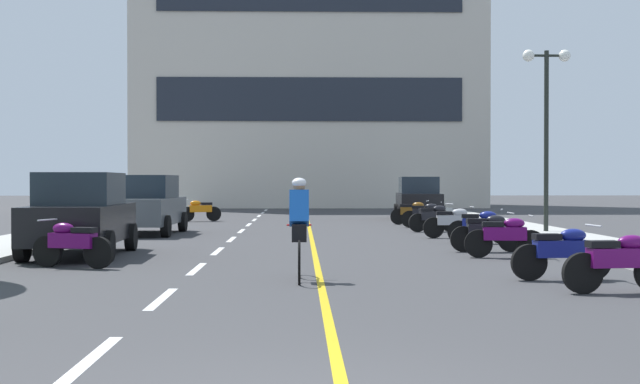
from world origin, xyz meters
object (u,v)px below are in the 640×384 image
(motorcycle_5, at_px, (488,232))
(motorcycle_8, at_px, (434,217))
(street_lamp_mid, at_px, (546,100))
(motorcycle_10, at_px, (413,212))
(motorcycle_7, at_px, (453,222))
(motorcycle_3, at_px, (72,243))
(parked_car_near, at_px, (81,214))
(parked_car_far, at_px, (419,198))
(motorcycle_2, at_px, (562,252))
(motorcycle_1, at_px, (620,261))
(motorcycle_11, at_px, (200,210))
(parked_car_mid, at_px, (147,205))
(motorcycle_9, at_px, (426,214))
(motorcycle_4, at_px, (505,236))
(cyclist_rider, at_px, (299,227))
(motorcycle_6, at_px, (481,226))

(motorcycle_5, xyz_separation_m, motorcycle_8, (0.00, 7.83, 0.00))
(street_lamp_mid, relative_size, motorcycle_10, 3.32)
(motorcycle_7, bearing_deg, motorcycle_3, -136.88)
(motorcycle_3, bearing_deg, motorcycle_8, 52.51)
(parked_car_near, bearing_deg, motorcycle_8, 43.47)
(motorcycle_7, relative_size, motorcycle_8, 1.01)
(parked_car_far, bearing_deg, motorcycle_8, -94.73)
(motorcycle_2, xyz_separation_m, motorcycle_3, (-8.60, 2.16, 0.00))
(street_lamp_mid, distance_m, motorcycle_1, 14.09)
(parked_car_far, bearing_deg, motorcycle_11, -171.25)
(motorcycle_7, xyz_separation_m, motorcycle_8, (-0.06, 3.11, 0.00))
(parked_car_mid, height_order, motorcycle_9, parked_car_mid)
(motorcycle_8, bearing_deg, motorcycle_5, -90.04)
(motorcycle_3, distance_m, motorcycle_10, 17.78)
(motorcycle_1, relative_size, motorcycle_11, 1.03)
(parked_car_mid, bearing_deg, motorcycle_4, -42.36)
(motorcycle_10, xyz_separation_m, cyclist_rider, (-4.26, -17.69, 0.41))
(motorcycle_11, bearing_deg, cyclist_rider, -78.88)
(motorcycle_5, bearing_deg, motorcycle_3, -158.43)
(motorcycle_6, distance_m, motorcycle_10, 9.56)
(motorcycle_8, bearing_deg, motorcycle_9, 87.87)
(motorcycle_2, xyz_separation_m, motorcycle_6, (0.41, 8.21, 0.00))
(motorcycle_1, xyz_separation_m, motorcycle_10, (-0.40, 19.40, 0.00))
(street_lamp_mid, xyz_separation_m, motorcycle_8, (-3.14, 1.71, -3.63))
(motorcycle_4, bearing_deg, motorcycle_5, 91.46)
(motorcycle_4, relative_size, motorcycle_10, 1.03)
(parked_car_far, bearing_deg, motorcycle_6, -91.30)
(motorcycle_1, distance_m, cyclist_rider, 4.99)
(motorcycle_7, distance_m, cyclist_rider, 11.13)
(motorcycle_11, bearing_deg, motorcycle_7, -50.78)
(motorcycle_9, bearing_deg, parked_car_mid, -159.38)
(motorcycle_1, bearing_deg, motorcycle_11, 111.36)
(motorcycle_6, bearing_deg, motorcycle_5, -98.71)
(parked_car_near, bearing_deg, motorcycle_2, -27.55)
(motorcycle_6, bearing_deg, motorcycle_7, 99.40)
(motorcycle_1, relative_size, motorcycle_4, 1.00)
(motorcycle_3, relative_size, motorcycle_7, 0.97)
(motorcycle_3, relative_size, motorcycle_10, 0.99)
(motorcycle_6, xyz_separation_m, motorcycle_9, (-0.31, 7.53, 0.00))
(motorcycle_2, bearing_deg, motorcycle_7, 89.61)
(cyclist_rider, bearing_deg, street_lamp_mid, 57.16)
(motorcycle_2, xyz_separation_m, motorcycle_5, (0.01, 5.57, 0.00))
(street_lamp_mid, height_order, motorcycle_7, street_lamp_mid)
(parked_car_far, bearing_deg, motorcycle_1, -90.95)
(parked_car_far, relative_size, motorcycle_10, 2.59)
(motorcycle_1, height_order, motorcycle_10, same)
(parked_car_far, relative_size, motorcycle_1, 2.52)
(motorcycle_2, bearing_deg, cyclist_rider, 179.01)
(motorcycle_11, bearing_deg, motorcycle_6, -54.71)
(motorcycle_3, bearing_deg, motorcycle_4, 12.28)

